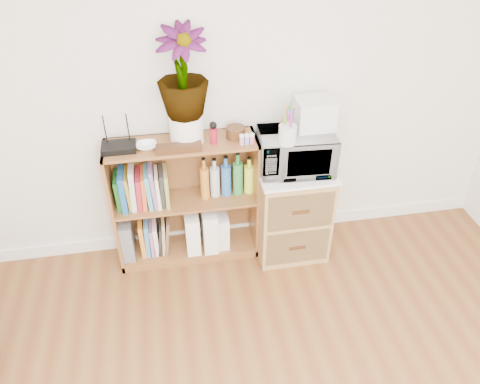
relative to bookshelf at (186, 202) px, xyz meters
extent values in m
cube|color=white|center=(0.35, 0.14, -0.42)|extent=(4.00, 0.02, 0.10)
cube|color=brown|center=(0.00, 0.00, 0.00)|extent=(1.00, 0.30, 0.95)
cube|color=#9E7542|center=(0.75, -0.08, -0.12)|extent=(0.50, 0.45, 0.70)
imported|color=silver|center=(0.75, -0.08, 0.38)|extent=(0.51, 0.36, 0.27)
cylinder|color=silver|center=(0.65, -0.20, 0.58)|extent=(0.11, 0.11, 0.12)
cube|color=silver|center=(0.88, -0.02, 0.61)|extent=(0.25, 0.21, 0.20)
cube|color=black|center=(-0.39, -0.02, 0.49)|extent=(0.21, 0.14, 0.04)
imported|color=white|center=(-0.22, -0.03, 0.49)|extent=(0.13, 0.13, 0.03)
cylinder|color=white|center=(0.04, 0.02, 0.57)|extent=(0.22, 0.22, 0.18)
imported|color=#35772F|center=(0.04, 0.02, 0.94)|extent=(0.31, 0.31, 0.55)
cube|color=#32180D|center=(-0.02, -0.10, 0.50)|extent=(0.29, 0.07, 0.05)
cylinder|color=maroon|center=(0.21, -0.04, 0.53)|extent=(0.05, 0.05, 0.11)
cylinder|color=#38210F|center=(0.36, 0.01, 0.51)|extent=(0.13, 0.13, 0.07)
cube|color=pink|center=(0.42, -0.09, 0.51)|extent=(0.12, 0.04, 0.06)
cube|color=slate|center=(-0.44, 0.00, -0.25)|extent=(0.09, 0.24, 0.30)
cube|color=white|center=(0.03, -0.01, -0.25)|extent=(0.10, 0.25, 0.31)
cube|color=white|center=(0.15, -0.01, -0.24)|extent=(0.10, 0.26, 0.33)
cube|color=white|center=(0.25, -0.01, -0.27)|extent=(0.08, 0.21, 0.27)
cube|color=#1B681E|center=(-0.45, 0.00, 0.14)|extent=(0.04, 0.20, 0.23)
cube|color=#195098|center=(-0.41, 0.00, 0.16)|extent=(0.04, 0.20, 0.28)
cube|color=gold|center=(-0.38, 0.00, 0.15)|extent=(0.03, 0.20, 0.25)
cube|color=silver|center=(-0.34, 0.00, 0.18)|extent=(0.04, 0.20, 0.31)
cube|color=#AA1D30|center=(-0.31, 0.00, 0.14)|extent=(0.04, 0.20, 0.24)
cube|color=#D85326|center=(-0.27, 0.00, 0.15)|extent=(0.04, 0.20, 0.25)
cube|color=teal|center=(-0.24, 0.00, 0.16)|extent=(0.04, 0.20, 0.27)
cube|color=slate|center=(-0.21, 0.00, 0.17)|extent=(0.04, 0.20, 0.30)
cube|color=beige|center=(-0.18, 0.00, 0.15)|extent=(0.03, 0.20, 0.25)
cube|color=#2A2A2A|center=(-0.15, 0.00, 0.15)|extent=(0.03, 0.20, 0.26)
cube|color=olive|center=(-0.12, 0.00, 0.15)|extent=(0.03, 0.20, 0.26)
cylinder|color=orange|center=(0.14, 0.00, 0.18)|extent=(0.06, 0.06, 0.31)
cylinder|color=silver|center=(0.21, 0.00, 0.17)|extent=(0.07, 0.07, 0.29)
cylinder|color=blue|center=(0.29, 0.00, 0.17)|extent=(0.07, 0.07, 0.30)
cylinder|color=#318745|center=(0.37, 0.00, 0.19)|extent=(0.07, 0.07, 0.32)
cylinder|color=#DCEE38|center=(0.45, 0.00, 0.16)|extent=(0.07, 0.07, 0.27)
cube|color=orange|center=(-0.33, 0.00, -0.27)|extent=(0.03, 0.19, 0.27)
cube|color=teal|center=(-0.30, 0.00, -0.27)|extent=(0.04, 0.19, 0.28)
cube|color=#97699E|center=(-0.27, 0.00, -0.29)|extent=(0.02, 0.19, 0.23)
cube|color=#FADAC2|center=(-0.24, 0.00, -0.29)|extent=(0.03, 0.19, 0.24)
cube|color=black|center=(-0.21, 0.00, -0.29)|extent=(0.05, 0.19, 0.24)
cube|color=tan|center=(-0.18, 0.00, -0.27)|extent=(0.04, 0.19, 0.28)
cube|color=brown|center=(-0.16, 0.00, -0.26)|extent=(0.06, 0.19, 0.28)
camera|label=1|loc=(-0.08, -2.65, 1.98)|focal=35.00mm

